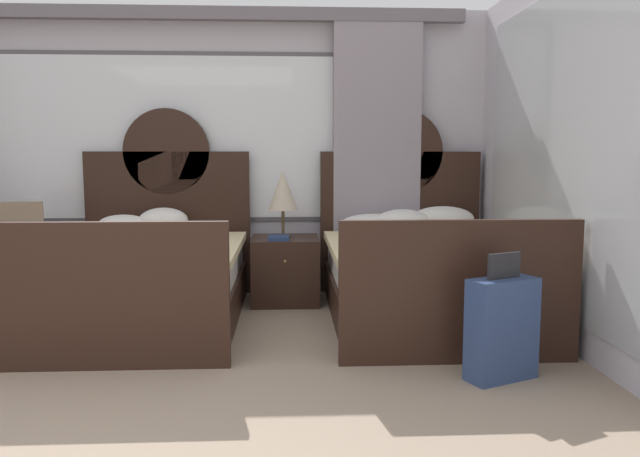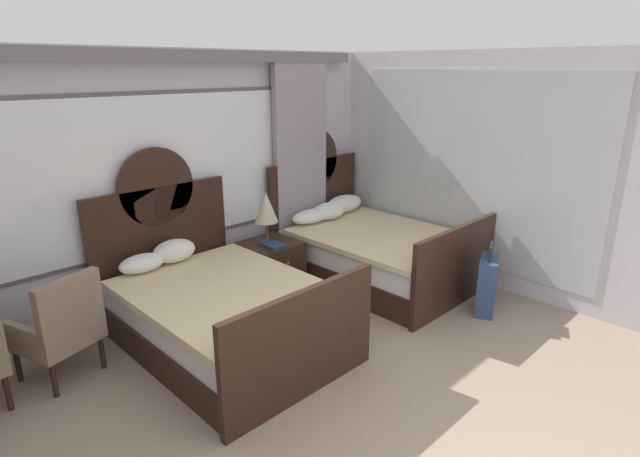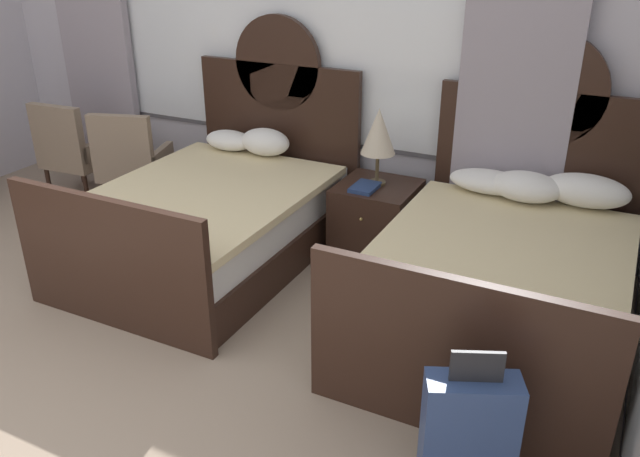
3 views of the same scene
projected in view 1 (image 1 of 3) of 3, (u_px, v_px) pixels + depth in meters
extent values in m
cube|color=silver|center=(166.00, 152.00, 6.05)|extent=(6.16, 0.07, 2.70)
cube|color=#575459|center=(165.00, 138.00, 5.99)|extent=(3.62, 0.02, 1.61)
cube|color=white|center=(165.00, 138.00, 5.98)|extent=(3.54, 0.02, 1.53)
cube|color=#998E99|center=(377.00, 157.00, 6.03)|extent=(0.84, 0.08, 2.60)
cube|color=slate|center=(159.00, 13.00, 5.77)|extent=(5.67, 0.10, 0.12)
cube|color=silver|center=(595.00, 151.00, 3.99)|extent=(0.07, 4.40, 2.70)
cube|color=#B2B7BC|center=(567.00, 151.00, 4.29)|extent=(0.01, 3.08, 2.27)
cube|color=black|center=(145.00, 304.00, 4.98)|extent=(1.46, 2.11, 0.30)
cube|color=white|center=(144.00, 270.00, 4.94)|extent=(1.40, 2.01, 0.26)
cube|color=beige|center=(141.00, 251.00, 4.85)|extent=(1.50, 1.91, 0.06)
cube|color=black|center=(169.00, 223.00, 5.99)|extent=(1.54, 0.06, 1.36)
cylinder|color=black|center=(167.00, 151.00, 5.91)|extent=(0.80, 0.06, 0.80)
cube|color=black|center=(104.00, 296.00, 3.86)|extent=(1.54, 0.06, 0.92)
ellipsoid|color=white|center=(123.00, 224.00, 5.71)|extent=(0.45, 0.27, 0.17)
ellipsoid|color=white|center=(163.00, 220.00, 5.74)|extent=(0.44, 0.30, 0.23)
cube|color=black|center=(422.00, 301.00, 5.09)|extent=(1.46, 2.11, 0.30)
cube|color=white|center=(423.00, 267.00, 5.06)|extent=(1.40, 2.01, 0.26)
cube|color=beige|center=(426.00, 249.00, 4.96)|extent=(1.50, 1.91, 0.06)
cube|color=black|center=(400.00, 222.00, 6.11)|extent=(1.54, 0.06, 1.36)
cylinder|color=black|center=(401.00, 152.00, 6.03)|extent=(0.80, 0.06, 0.80)
cube|color=black|center=(460.00, 292.00, 3.98)|extent=(1.54, 0.06, 0.92)
ellipsoid|color=white|center=(373.00, 223.00, 5.84)|extent=(0.59, 0.30, 0.16)
ellipsoid|color=white|center=(403.00, 221.00, 5.81)|extent=(0.50, 0.34, 0.21)
ellipsoid|color=white|center=(443.00, 218.00, 5.91)|extent=(0.60, 0.32, 0.23)
cube|color=black|center=(285.00, 270.00, 5.68)|extent=(0.60, 0.60, 0.59)
sphere|color=tan|center=(285.00, 261.00, 5.36)|extent=(0.02, 0.02, 0.02)
cylinder|color=brown|center=(283.00, 236.00, 5.67)|extent=(0.14, 0.14, 0.02)
cylinder|color=brown|center=(283.00, 222.00, 5.65)|extent=(0.03, 0.03, 0.23)
cone|color=beige|center=(283.00, 190.00, 5.62)|extent=(0.27, 0.27, 0.35)
cube|color=navy|center=(279.00, 238.00, 5.52)|extent=(0.18, 0.26, 0.03)
cube|color=#84705B|center=(13.00, 267.00, 5.47)|extent=(0.70, 0.70, 0.10)
cube|color=#84705B|center=(8.00, 234.00, 5.21)|extent=(0.56, 0.25, 0.53)
cube|color=#84705B|center=(43.00, 250.00, 5.55)|extent=(0.21, 0.50, 0.16)
cylinder|color=black|center=(44.00, 283.00, 5.79)|extent=(0.04, 0.04, 0.31)
cylinder|color=black|center=(41.00, 293.00, 5.36)|extent=(0.04, 0.04, 0.31)
cube|color=navy|center=(502.00, 329.00, 3.72)|extent=(0.46, 0.34, 0.61)
cube|color=#232326|center=(504.00, 266.00, 3.67)|extent=(0.22, 0.11, 0.15)
cylinder|color=black|center=(478.00, 379.00, 3.67)|extent=(0.05, 0.04, 0.05)
cylinder|color=black|center=(522.00, 370.00, 3.82)|extent=(0.05, 0.04, 0.05)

